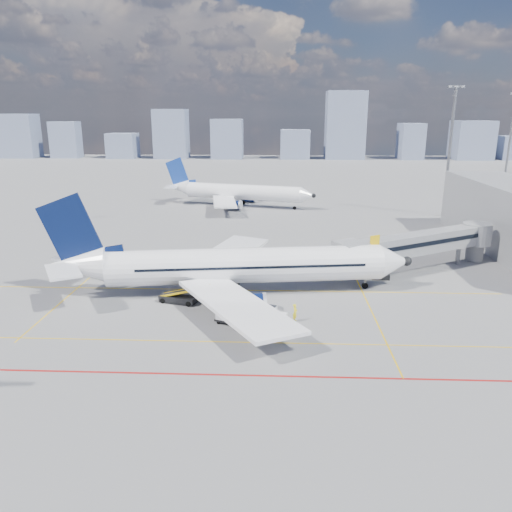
# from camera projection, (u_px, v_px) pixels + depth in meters

# --- Properties ---
(ground) EXTENTS (420.00, 420.00, 0.00)m
(ground) POSITION_uv_depth(u_px,v_px,m) (238.00, 316.00, 51.44)
(ground) COLOR gray
(ground) RESTS_ON ground
(apron_markings) EXTENTS (90.00, 35.12, 0.01)m
(apron_markings) POSITION_uv_depth(u_px,v_px,m) (229.00, 332.00, 47.70)
(apron_markings) COLOR #DFAE0B
(apron_markings) RESTS_ON ground
(jet_bridge) EXTENTS (23.55, 15.78, 6.30)m
(jet_bridge) POSITION_uv_depth(u_px,v_px,m) (426.00, 243.00, 65.67)
(jet_bridge) COLOR #94969C
(jet_bridge) RESTS_ON ground
(floodlight_mast_ne) EXTENTS (3.20, 0.61, 25.45)m
(floodlight_mast_ne) POSITION_uv_depth(u_px,v_px,m) (450.00, 148.00, 98.96)
(floodlight_mast_ne) COLOR slate
(floodlight_mast_ne) RESTS_ON ground
(floodlight_mast_far) EXTENTS (3.20, 0.61, 25.45)m
(floodlight_mast_far) POSITION_uv_depth(u_px,v_px,m) (510.00, 140.00, 131.45)
(floodlight_mast_far) COLOR slate
(floodlight_mast_far) RESTS_ON ground
(distant_skyline) EXTENTS (248.91, 15.69, 30.19)m
(distant_skyline) POSITION_uv_depth(u_px,v_px,m) (270.00, 137.00, 231.24)
(distant_skyline) COLOR slate
(distant_skyline) RESTS_ON ground
(main_aircraft) EXTENTS (42.25, 36.69, 12.38)m
(main_aircraft) POSITION_uv_depth(u_px,v_px,m) (230.00, 266.00, 57.40)
(main_aircraft) COLOR white
(main_aircraft) RESTS_ON ground
(second_aircraft) EXTENTS (34.92, 29.89, 10.60)m
(second_aircraft) POSITION_uv_depth(u_px,v_px,m) (237.00, 192.00, 112.09)
(second_aircraft) COLOR white
(second_aircraft) RESTS_ON ground
(baggage_tug) EXTENTS (2.74, 2.19, 1.68)m
(baggage_tug) POSITION_uv_depth(u_px,v_px,m) (273.00, 315.00, 49.69)
(baggage_tug) COLOR white
(baggage_tug) RESTS_ON ground
(cargo_dolly) EXTENTS (4.19, 3.08, 2.10)m
(cargo_dolly) POSITION_uv_depth(u_px,v_px,m) (235.00, 313.00, 49.33)
(cargo_dolly) COLOR black
(cargo_dolly) RESTS_ON ground
(belt_loader) EXTENTS (5.95, 2.80, 2.39)m
(belt_loader) POSITION_uv_depth(u_px,v_px,m) (179.00, 298.00, 54.99)
(belt_loader) COLOR black
(belt_loader) RESTS_ON ground
(ramp_worker) EXTENTS (0.63, 0.78, 1.84)m
(ramp_worker) POSITION_uv_depth(u_px,v_px,m) (295.00, 313.00, 50.02)
(ramp_worker) COLOR yellow
(ramp_worker) RESTS_ON ground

